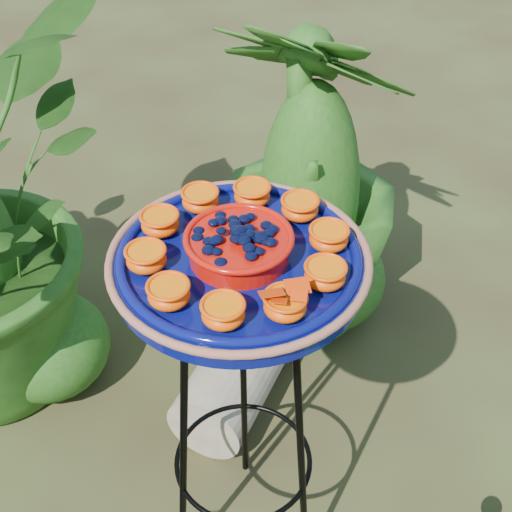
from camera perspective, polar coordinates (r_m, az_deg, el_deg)
The scene contains 4 objects.
tripod_stand at distance 1.40m, azimuth -1.12°, elevation -11.22°, with size 0.38×0.38×0.81m.
feeder_dish at distance 1.14m, azimuth -1.35°, elevation -0.13°, with size 0.53×0.53×0.10m.
driftwood_log at distance 2.01m, azimuth -0.37°, elevation -7.42°, with size 0.20×0.20×0.61m, color tan.
shrub_back_right at distance 2.03m, azimuth 4.40°, elevation 6.84°, with size 0.53×0.53×0.94m, color #204913.
Camera 1 is at (-0.21, -0.89, 1.59)m, focal length 50.00 mm.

